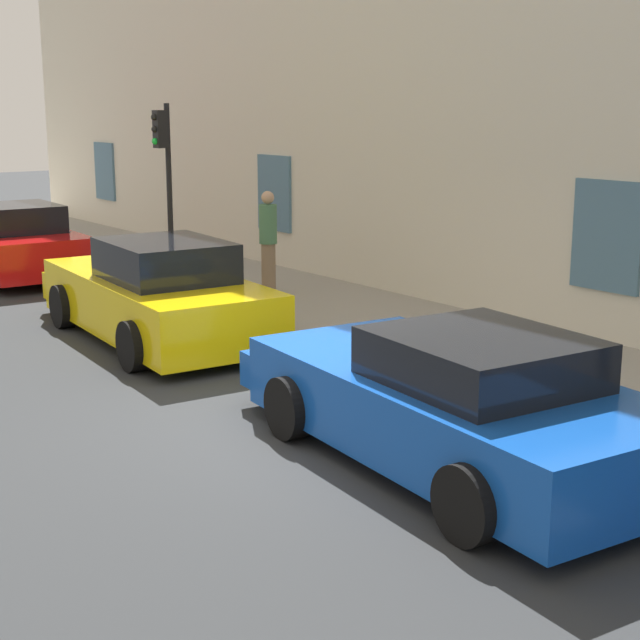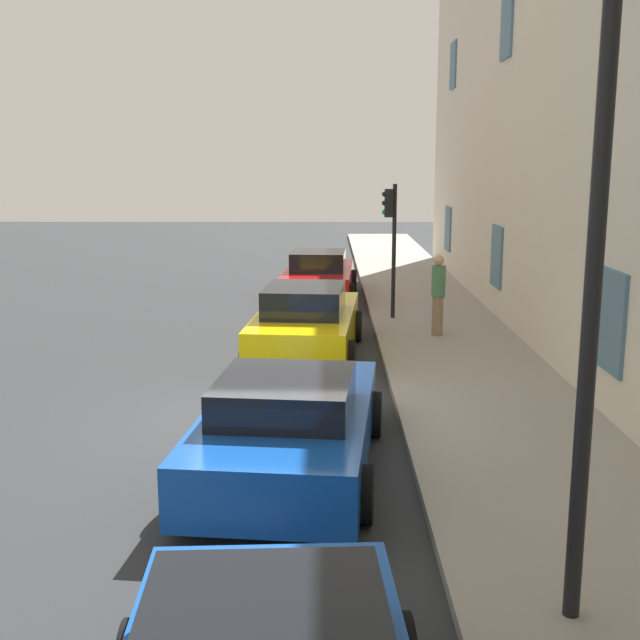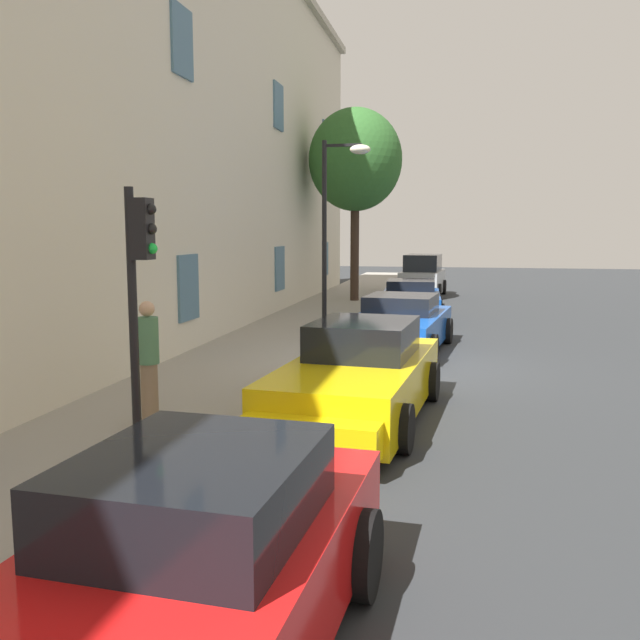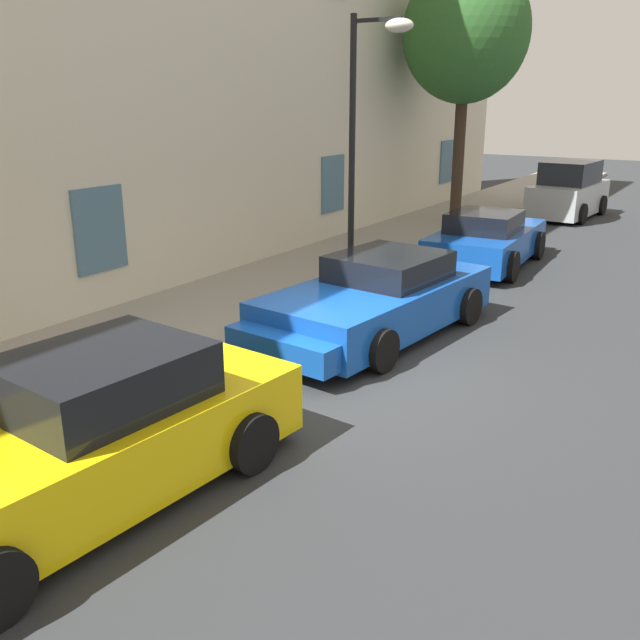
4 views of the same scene
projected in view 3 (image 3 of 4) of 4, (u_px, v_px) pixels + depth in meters
The scene contains 12 objects.
ground_plane at pixel (408, 365), 14.55m from camera, with size 80.00×80.00×0.00m, color #2B2D30.
sidewalk at pixel (253, 356), 15.25m from camera, with size 60.00×3.09×0.14m, color gray.
building_facade at pixel (99, 94), 15.19m from camera, with size 39.74×4.51×11.83m.
sportscar_red_lead at pixel (165, 606), 4.08m from camera, with size 4.81×2.25×1.45m.
sportscar_yellow_flank at pixel (356, 381), 10.22m from camera, with size 5.20×2.40×1.48m.
sportscar_white_middle at pixel (397, 327), 16.13m from camera, with size 5.10×2.58×1.32m.
sportscar_tail_end at pixel (411, 301), 22.07m from camera, with size 4.61×2.26×1.32m.
hatchback_parked at pixel (423, 277), 29.83m from camera, with size 3.89×2.04×1.84m.
tree_midblock at pixel (355, 161), 26.05m from camera, with size 3.61×3.61×7.43m.
traffic_light at pixel (139, 281), 7.35m from camera, with size 0.22×0.36×3.22m.
street_lamp at pixel (339, 197), 19.69m from camera, with size 0.44×1.42×5.34m.
pedestrian_admiring at pixel (149, 360), 9.62m from camera, with size 0.43×0.43×1.76m.
Camera 3 is at (-14.38, -1.05, 2.89)m, focal length 37.89 mm.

